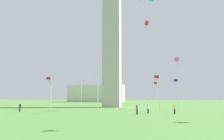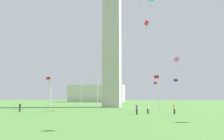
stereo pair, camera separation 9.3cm
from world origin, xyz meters
name	(u,v)px [view 2 (the right image)]	position (x,y,z in m)	size (l,w,h in m)	color
ground_plane	(112,107)	(0.00, 0.00, 0.00)	(260.00, 260.00, 0.00)	#548C3D
obelisk_monument	(112,31)	(0.00, 0.00, 21.03)	(4.63, 4.63, 42.06)	#B7B2A8
flagpole_n	(51,92)	(17.48, 0.00, 4.15)	(1.12, 0.14, 7.54)	silver
flagpole_ne	(50,91)	(12.38, 12.31, 4.15)	(1.12, 0.14, 7.54)	silver
flagpole_e	(97,90)	(0.06, 17.42, 4.15)	(1.12, 0.14, 7.54)	silver
flagpole_se	(159,91)	(-12.25, 12.31, 4.15)	(1.12, 0.14, 7.54)	silver
flagpole_s	(178,92)	(-17.35, 0.00, 4.15)	(1.12, 0.14, 7.54)	silver
flagpole_sw	(157,92)	(-12.25, -12.31, 4.15)	(1.12, 0.14, 7.54)	silver
flagpole_w	(120,93)	(0.06, -17.42, 4.15)	(1.12, 0.14, 7.54)	silver
flagpole_nw	(81,93)	(12.38, -12.31, 4.15)	(1.12, 0.14, 7.54)	silver
person_yellow_shirt	(174,109)	(-14.43, 23.26, 0.89)	(0.32, 0.32, 1.78)	#2D2D38
person_white_shirt	(148,108)	(-10.07, 22.69, 0.87)	(0.32, 0.32, 1.75)	#2D2D38
person_purple_shirt	(137,109)	(-8.34, 25.36, 0.85)	(0.32, 0.32, 1.71)	#2D2D38
person_black_shirt	(20,107)	(13.77, 22.55, 0.87)	(0.32, 0.32, 1.74)	#2D2D38
kite_pink_delta	(177,60)	(-16.93, 4.65, 11.64)	(1.71, 1.84, 2.57)	pink
kite_red_box	(147,23)	(-10.02, 20.84, 16.52)	(0.90, 0.98, 1.78)	red
distant_building	(97,94)	(18.07, -59.06, 4.35)	(28.43, 10.50, 8.70)	beige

